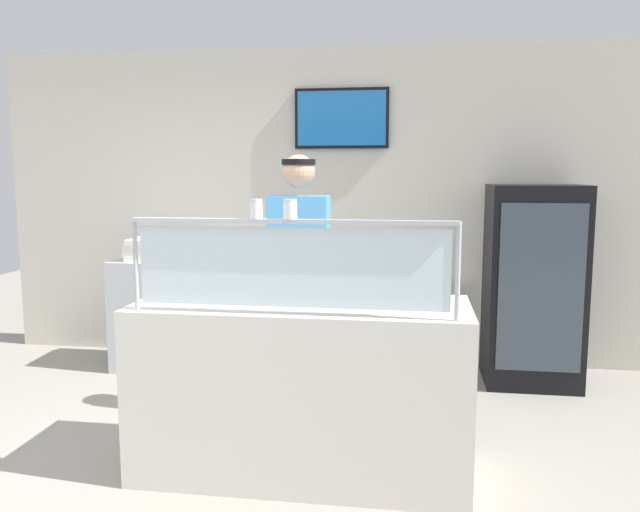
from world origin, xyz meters
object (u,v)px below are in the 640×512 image
object	(u,v)px
pizza_tray	(262,295)
parmesan_shaker	(256,210)
pizza_server	(270,292)
drink_fridge	(533,285)
pizza_box_stack	(158,249)
pepper_flake_shaker	(290,210)
worker_figure	(300,272)

from	to	relation	value
pizza_tray	parmesan_shaker	xyz separation A→B (m)	(0.07, -0.39, 0.50)
pizza_tray	pizza_server	world-z (taller)	pizza_server
parmesan_shaker	pizza_server	bearing A→B (deg)	93.36
parmesan_shaker	drink_fridge	world-z (taller)	drink_fridge
pizza_box_stack	parmesan_shaker	bearing A→B (deg)	-55.78
pizza_tray	pepper_flake_shaker	world-z (taller)	pepper_flake_shaker
pizza_server	pizza_box_stack	bearing A→B (deg)	132.62
pizza_tray	parmesan_shaker	bearing A→B (deg)	-79.66
pepper_flake_shaker	drink_fridge	world-z (taller)	drink_fridge
pizza_server	pepper_flake_shaker	size ratio (longest dim) A/B	2.89
parmesan_shaker	pepper_flake_shaker	xyz separation A→B (m)	(0.17, 0.00, 0.00)
pizza_server	drink_fridge	world-z (taller)	drink_fridge
pepper_flake_shaker	drink_fridge	bearing A→B (deg)	53.23
pizza_tray	pizza_box_stack	world-z (taller)	pizza_box_stack
pizza_server	pizza_box_stack	distance (m)	2.10
pizza_server	pizza_box_stack	size ratio (longest dim) A/B	0.61
parmesan_shaker	worker_figure	distance (m)	1.08
parmesan_shaker	worker_figure	size ratio (longest dim) A/B	0.05
pizza_box_stack	pepper_flake_shaker	bearing A→B (deg)	-52.58
pizza_tray	pizza_box_stack	size ratio (longest dim) A/B	0.92
pizza_tray	pizza_box_stack	distance (m)	2.05
pizza_tray	drink_fridge	bearing A→B (deg)	43.09
pizza_server	parmesan_shaker	bearing A→B (deg)	-83.41
drink_fridge	pizza_server	bearing A→B (deg)	-135.76
drink_fridge	pizza_tray	bearing A→B (deg)	-136.91
parmesan_shaker	worker_figure	bearing A→B (deg)	87.93
drink_fridge	pizza_box_stack	distance (m)	3.05
pepper_flake_shaker	pizza_box_stack	xyz separation A→B (m)	(-1.52, 1.99, -0.45)
pepper_flake_shaker	pizza_box_stack	world-z (taller)	pepper_flake_shaker
pizza_tray	pepper_flake_shaker	size ratio (longest dim) A/B	4.31
pizza_tray	worker_figure	xyz separation A→B (m)	(0.11, 0.58, 0.04)
pepper_flake_shaker	pizza_server	bearing A→B (deg)	117.40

